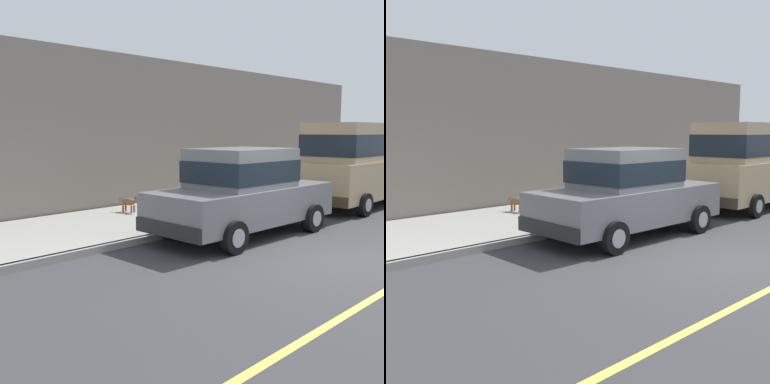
{
  "view_description": "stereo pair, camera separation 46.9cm",
  "coord_description": "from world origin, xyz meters",
  "views": [
    {
      "loc": [
        4.14,
        -7.79,
        2.29
      ],
      "look_at": [
        -3.59,
        0.24,
        0.85
      ],
      "focal_mm": 44.28,
      "sensor_mm": 36.0,
      "label": 1
    },
    {
      "loc": [
        4.48,
        -7.46,
        2.29
      ],
      "look_at": [
        -3.59,
        0.24,
        0.85
      ],
      "focal_mm": 44.28,
      "sensor_mm": 36.0,
      "label": 2
    }
  ],
  "objects": [
    {
      "name": "building_facade",
      "position": [
        -7.1,
        4.13,
        2.24
      ],
      "size": [
        0.5,
        20.0,
        4.49
      ],
      "primitive_type": "cube",
      "color": "slate",
      "rests_on": "ground"
    },
    {
      "name": "dog_brown",
      "position": [
        -5.67,
        0.04,
        0.43
      ],
      "size": [
        0.74,
        0.32,
        0.49
      ],
      "color": "brown",
      "rests_on": "sidewalk"
    },
    {
      "name": "ground_plane",
      "position": [
        0.0,
        0.0,
        0.0
      ],
      "size": [
        80.0,
        80.0,
        0.0
      ],
      "primitive_type": "plane",
      "color": "#38383A"
    },
    {
      "name": "car_grey_sedan",
      "position": [
        -2.15,
        0.34,
        0.98
      ],
      "size": [
        2.09,
        4.63,
        1.92
      ],
      "color": "slate",
      "rests_on": "ground"
    },
    {
      "name": "curb",
      "position": [
        -3.2,
        0.0,
        0.07
      ],
      "size": [
        0.16,
        64.0,
        0.14
      ],
      "primitive_type": "cube",
      "color": "gray",
      "rests_on": "ground"
    },
    {
      "name": "car_tan_van",
      "position": [
        -2.18,
        5.96,
        1.39
      ],
      "size": [
        2.15,
        4.91,
        2.52
      ],
      "color": "tan",
      "rests_on": "ground"
    },
    {
      "name": "sidewalk",
      "position": [
        -5.0,
        0.0,
        0.07
      ],
      "size": [
        3.6,
        64.0,
        0.14
      ],
      "primitive_type": "cube",
      "color": "#99968E",
      "rests_on": "ground"
    }
  ]
}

